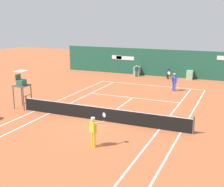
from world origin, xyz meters
TOP-DOWN VIEW (x-y plane):
  - ground_plane at (-0.00, 0.58)m, footprint 80.00×80.00m
  - tennis_net at (0.00, 0.00)m, footprint 12.10×0.10m
  - sponsor_back_wall at (-0.00, 16.97)m, footprint 25.00×1.02m
  - umpire_chair at (-6.57, 0.30)m, footprint 1.00×1.00m
  - player_on_baseline at (2.64, 10.26)m, footprint 0.84×0.67m
  - player_near_side at (1.50, -3.88)m, footprint 0.84×0.65m
  - ball_kid_centre_post at (-2.85, 15.67)m, footprint 0.44×0.19m
  - ball_kid_right_post at (0.82, 15.67)m, footprint 0.45×0.22m
  - tennis_ball_by_sideline at (-0.89, 2.38)m, footprint 0.07×0.07m

SIDE VIEW (x-z plane):
  - ground_plane at x=0.00m, z-range 0.00..0.01m
  - tennis_ball_by_sideline at x=-0.89m, z-range 0.00..0.07m
  - tennis_net at x=0.00m, z-range -0.02..1.05m
  - ball_kid_centre_post at x=-2.85m, z-range 0.10..1.43m
  - ball_kid_right_post at x=0.82m, z-range 0.10..1.45m
  - player_near_side at x=1.50m, z-range 0.06..1.91m
  - player_on_baseline at x=2.64m, z-range 0.06..1.94m
  - sponsor_back_wall at x=0.00m, z-range -0.05..3.07m
  - umpire_chair at x=-6.57m, z-range 0.44..3.27m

